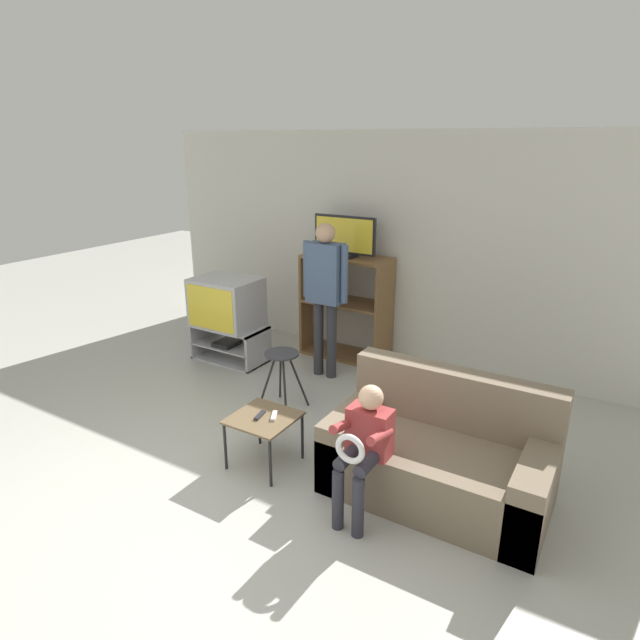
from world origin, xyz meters
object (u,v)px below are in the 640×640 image
at_px(snack_table, 264,422).
at_px(couch, 439,457).
at_px(television_flat, 345,237).
at_px(remote_control_white, 274,416).
at_px(person_seated_child, 364,442).
at_px(tv_stand, 230,343).
at_px(media_shelf, 346,306).
at_px(television_main, 227,302).
at_px(person_standing_adult, 325,286).
at_px(remote_control_black, 260,415).
at_px(folding_stool, 282,364).

relative_size(snack_table, couch, 0.31).
bearing_deg(snack_table, television_flat, 103.57).
bearing_deg(remote_control_white, couch, -13.09).
bearing_deg(person_seated_child, remote_control_white, 168.45).
bearing_deg(snack_table, tv_stand, 137.21).
distance_m(television_flat, snack_table, 2.62).
bearing_deg(snack_table, media_shelf, 103.03).
relative_size(media_shelf, snack_table, 2.51).
relative_size(television_main, remote_control_white, 5.12).
distance_m(tv_stand, couch, 3.19).
bearing_deg(television_flat, couch, -46.20).
distance_m(person_standing_adult, person_seated_child, 2.38).
bearing_deg(remote_control_black, tv_stand, 125.83).
distance_m(television_main, person_standing_adult, 1.27).
bearing_deg(person_standing_adult, tv_stand, -170.47).
distance_m(remote_control_white, person_standing_adult, 1.87).
xyz_separation_m(tv_stand, television_main, (-0.02, 0.01, 0.50)).
distance_m(folding_stool, remote_control_black, 0.93).
bearing_deg(remote_control_white, media_shelf, 77.34).
height_order(media_shelf, couch, media_shelf).
bearing_deg(folding_stool, media_shelf, 95.23).
distance_m(folding_stool, person_seated_child, 1.67).
bearing_deg(folding_stool, couch, -15.29).
height_order(tv_stand, couch, couch).
xyz_separation_m(media_shelf, remote_control_white, (0.62, -2.31, -0.19)).
distance_m(folding_stool, remote_control_white, 0.93).
height_order(television_main, snack_table, television_main).
height_order(television_main, folding_stool, television_main).
relative_size(media_shelf, folding_stool, 2.05).
relative_size(remote_control_black, person_standing_adult, 0.09).
bearing_deg(folding_stool, television_main, 151.06).
bearing_deg(remote_control_white, person_seated_child, -39.17).
bearing_deg(tv_stand, remote_control_white, -40.78).
distance_m(remote_control_white, person_seated_child, 0.90).
height_order(folding_stool, couch, couch).
xyz_separation_m(tv_stand, television_flat, (1.09, 0.80, 1.23)).
distance_m(television_flat, folding_stool, 1.78).
bearing_deg(remote_control_black, television_flat, 92.16).
xyz_separation_m(television_main, snack_table, (1.67, -1.54, -0.33)).
distance_m(television_main, folding_stool, 1.46).
distance_m(remote_control_black, person_standing_adult, 1.89).
height_order(folding_stool, remote_control_black, folding_stool).
bearing_deg(television_main, tv_stand, -19.51).
height_order(media_shelf, person_standing_adult, person_standing_adult).
bearing_deg(media_shelf, remote_control_white, -75.04).
bearing_deg(television_main, person_standing_adult, 9.02).
relative_size(remote_control_black, person_seated_child, 0.15).
bearing_deg(couch, person_standing_adult, 142.55).
bearing_deg(media_shelf, person_seated_child, -59.08).
bearing_deg(person_standing_adult, snack_table, -75.04).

